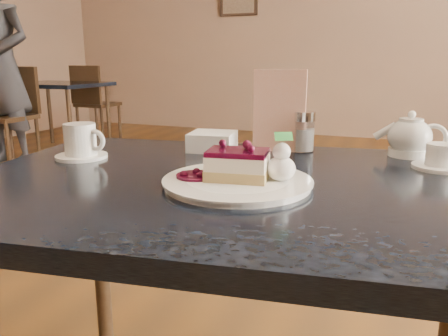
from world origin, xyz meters
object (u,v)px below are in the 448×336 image
(coffee_set, at_px, (81,143))
(tea_set, at_px, (415,142))
(main_table, at_px, (242,214))
(patron, at_px, (1,67))
(dessert_plate, at_px, (237,182))
(bg_table_far_left, at_px, (62,144))
(cheesecake_slice, at_px, (238,165))

(coffee_set, xyz_separation_m, tea_set, (0.75, 0.28, 0.00))
(main_table, xyz_separation_m, patron, (-3.02, 2.20, 0.25))
(dessert_plate, bearing_deg, bg_table_far_left, 136.07)
(coffee_set, xyz_separation_m, bg_table_far_left, (-2.59, 2.82, -0.68))
(main_table, relative_size, patron, 0.70)
(cheesecake_slice, xyz_separation_m, patron, (-3.03, 2.25, 0.13))
(main_table, xyz_separation_m, bg_table_far_left, (-3.01, 2.86, -0.57))
(coffee_set, xyz_separation_m, patron, (-2.60, 2.16, 0.14))
(cheesecake_slice, relative_size, bg_table_far_left, 0.07)
(tea_set, bearing_deg, patron, 150.70)
(patron, bearing_deg, bg_table_far_left, 89.14)
(bg_table_far_left, bearing_deg, tea_set, -36.62)
(cheesecake_slice, distance_m, coffee_set, 0.44)
(coffee_set, bearing_deg, bg_table_far_left, 132.58)
(dessert_plate, distance_m, coffee_set, 0.44)
(cheesecake_slice, relative_size, coffee_set, 0.94)
(dessert_plate, xyz_separation_m, bg_table_far_left, (-3.02, 2.91, -0.65))
(cheesecake_slice, distance_m, bg_table_far_left, 4.24)
(dessert_plate, relative_size, bg_table_far_left, 0.16)
(coffee_set, bearing_deg, patron, 140.28)
(bg_table_far_left, height_order, patron, patron)
(coffee_set, relative_size, bg_table_far_left, 0.08)
(bg_table_far_left, bearing_deg, cheesecake_slice, -43.32)
(tea_set, bearing_deg, dessert_plate, -130.45)
(dessert_plate, height_order, coffee_set, coffee_set)
(dessert_plate, distance_m, cheesecake_slice, 0.03)
(patron, bearing_deg, coffee_set, -39.44)
(dessert_plate, bearing_deg, cheesecake_slice, 180.00)
(coffee_set, distance_m, bg_table_far_left, 3.88)
(bg_table_far_left, distance_m, patron, 1.05)
(main_table, height_order, patron, patron)
(main_table, relative_size, bg_table_far_left, 0.71)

